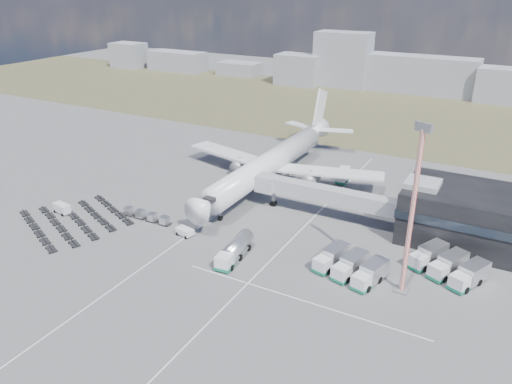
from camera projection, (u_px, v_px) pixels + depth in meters
The scene contains 16 objects.
ground at pixel (195, 239), 93.68m from camera, with size 420.00×420.00×0.00m, color #565659.
grass_strip at pixel (369, 112), 182.23m from camera, with size 420.00×90.00×0.01m, color #4A462C.
lane_markings at pixel (248, 245), 91.79m from camera, with size 47.12×110.00×0.01m.
terminal at pixel (488, 219), 89.83m from camera, with size 30.40×16.40×11.00m.
jet_bridge at pixel (316, 193), 101.11m from camera, with size 30.30×3.80×7.05m.
airliner at pixel (273, 161), 117.64m from camera, with size 51.59×64.53×17.62m.
skyline at pixel (428, 76), 204.14m from camera, with size 300.51×26.05×24.12m.
fuel_tanker at pixel (235, 250), 86.59m from camera, with size 3.67×10.79×3.42m.
pushback_tug at pixel (185, 232), 94.71m from camera, with size 3.36×1.89×1.50m, color silver.
utility_van at pixel (62, 209), 103.56m from camera, with size 3.94×1.78×2.13m, color silver.
catering_truck at pixel (343, 175), 119.82m from camera, with size 3.31×6.33×2.77m.
service_trucks_near at pixel (350, 266), 81.97m from camera, with size 11.69×9.89×3.08m.
service_trucks_far at pixel (448, 265), 82.02m from camera, with size 12.72×11.48×3.16m.
uld_row at pixel (146, 216), 100.71m from camera, with size 11.64×1.62×1.61m.
baggage_dollies at pixel (75, 220), 100.51m from camera, with size 25.41×23.69×0.66m.
floodlight_mast at pixel (412, 213), 72.86m from camera, with size 2.57×2.10×27.20m.
Camera 1 is at (49.69, -66.79, 45.36)m, focal length 35.00 mm.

